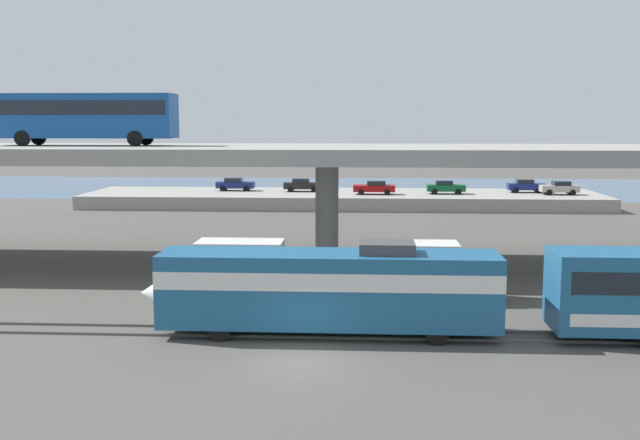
# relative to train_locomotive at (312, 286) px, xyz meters

# --- Properties ---
(ground_plane) EXTENTS (260.00, 260.00, 0.00)m
(ground_plane) POSITION_rel_train_locomotive_xyz_m (-0.15, -4.00, -2.19)
(ground_plane) COLOR #4C4944
(rail_strip_near) EXTENTS (110.00, 0.12, 0.12)m
(rail_strip_near) POSITION_rel_train_locomotive_xyz_m (-0.15, -0.72, -2.13)
(rail_strip_near) COLOR #59544C
(rail_strip_near) RESTS_ON ground_plane
(rail_strip_far) EXTENTS (110.00, 0.12, 0.12)m
(rail_strip_far) POSITION_rel_train_locomotive_xyz_m (-0.15, 0.72, -2.13)
(rail_strip_far) COLOR #59544C
(rail_strip_far) RESTS_ON ground_plane
(train_locomotive) EXTENTS (15.87, 3.04, 4.18)m
(train_locomotive) POSITION_rel_train_locomotive_xyz_m (0.00, 0.00, 0.00)
(train_locomotive) COLOR #1E5984
(train_locomotive) RESTS_ON ground_plane
(highway_overpass) EXTENTS (96.00, 12.36, 7.79)m
(highway_overpass) POSITION_rel_train_locomotive_xyz_m (-0.15, 16.00, 4.96)
(highway_overpass) COLOR gray
(highway_overpass) RESTS_ON ground_plane
(transit_bus_on_overpass) EXTENTS (12.00, 2.68, 3.40)m
(transit_bus_on_overpass) POSITION_rel_train_locomotive_xyz_m (-16.18, 16.45, 7.65)
(transit_bus_on_overpass) COLOR #14478C
(transit_bus_on_overpass) RESTS_ON highway_overpass
(service_truck_west) EXTENTS (6.80, 2.46, 3.04)m
(service_truck_west) POSITION_rel_train_locomotive_xyz_m (-3.47, 6.88, -0.56)
(service_truck_west) COLOR #0C4C26
(service_truck_west) RESTS_ON ground_plane
(service_truck_east) EXTENTS (6.80, 2.46, 3.04)m
(service_truck_east) POSITION_rel_train_locomotive_xyz_m (5.83, 6.88, -0.56)
(service_truck_east) COLOR #9E998C
(service_truck_east) RESTS_ON ground_plane
(pier_parking_lot) EXTENTS (57.02, 12.45, 1.45)m
(pier_parking_lot) POSITION_rel_train_locomotive_xyz_m (-0.15, 51.00, -1.47)
(pier_parking_lot) COLOR gray
(pier_parking_lot) RESTS_ON ground_plane
(parked_car_0) EXTENTS (4.28, 1.93, 1.50)m
(parked_car_0) POSITION_rel_train_locomotive_xyz_m (-4.74, 52.09, 0.03)
(parked_car_0) COLOR black
(parked_car_0) RESTS_ON pier_parking_lot
(parked_car_1) EXTENTS (4.15, 1.92, 1.50)m
(parked_car_1) POSITION_rel_train_locomotive_xyz_m (11.18, 50.14, 0.03)
(parked_car_1) COLOR #0C4C26
(parked_car_1) RESTS_ON pier_parking_lot
(parked_car_2) EXTENTS (4.54, 1.97, 1.50)m
(parked_car_2) POSITION_rel_train_locomotive_xyz_m (3.39, 49.22, 0.04)
(parked_car_2) COLOR maroon
(parked_car_2) RESTS_ON pier_parking_lot
(parked_car_3) EXTENTS (4.01, 1.91, 1.50)m
(parked_car_3) POSITION_rel_train_locomotive_xyz_m (23.50, 50.02, 0.03)
(parked_car_3) COLOR #9E998C
(parked_car_3) RESTS_ON pier_parking_lot
(parked_car_4) EXTENTS (4.14, 1.83, 1.50)m
(parked_car_4) POSITION_rel_train_locomotive_xyz_m (20.38, 52.33, 0.03)
(parked_car_4) COLOR navy
(parked_car_4) RESTS_ON pier_parking_lot
(parked_car_5) EXTENTS (4.31, 1.91, 1.50)m
(parked_car_5) POSITION_rel_train_locomotive_xyz_m (-12.58, 52.62, 0.03)
(parked_car_5) COLOR navy
(parked_car_5) RESTS_ON pier_parking_lot
(harbor_water) EXTENTS (140.00, 36.00, 0.01)m
(harbor_water) POSITION_rel_train_locomotive_xyz_m (-0.15, 74.00, -2.19)
(harbor_water) COLOR #385B7A
(harbor_water) RESTS_ON ground_plane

